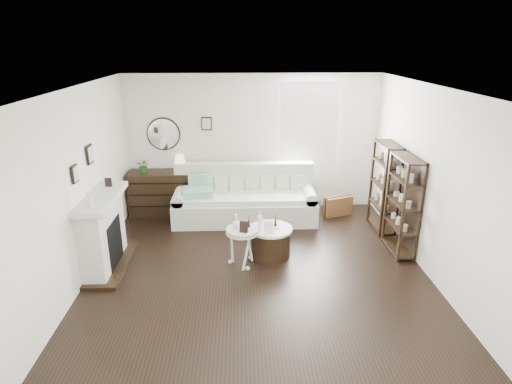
{
  "coord_description": "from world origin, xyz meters",
  "views": [
    {
      "loc": [
        -0.25,
        -5.61,
        3.29
      ],
      "look_at": [
        -0.01,
        0.8,
        1.01
      ],
      "focal_mm": 30.0,
      "sensor_mm": 36.0,
      "label": 1
    }
  ],
  "objects_px": {
    "sofa": "(245,202)",
    "dresser": "(163,192)",
    "drum_table": "(271,241)",
    "pedestal_table": "(242,232)"
  },
  "relations": [
    {
      "from": "sofa",
      "to": "dresser",
      "type": "xyz_separation_m",
      "value": [
        -1.63,
        0.39,
        0.08
      ]
    },
    {
      "from": "sofa",
      "to": "drum_table",
      "type": "height_order",
      "value": "sofa"
    },
    {
      "from": "sofa",
      "to": "pedestal_table",
      "type": "height_order",
      "value": "sofa"
    },
    {
      "from": "pedestal_table",
      "to": "dresser",
      "type": "bearing_deg",
      "value": 125.57
    },
    {
      "from": "drum_table",
      "to": "dresser",
      "type": "bearing_deg",
      "value": 136.74
    },
    {
      "from": "sofa",
      "to": "dresser",
      "type": "relative_size",
      "value": 2.11
    },
    {
      "from": "sofa",
      "to": "drum_table",
      "type": "bearing_deg",
      "value": -75.39
    },
    {
      "from": "drum_table",
      "to": "sofa",
      "type": "bearing_deg",
      "value": 104.61
    },
    {
      "from": "dresser",
      "to": "drum_table",
      "type": "xyz_separation_m",
      "value": [
        2.02,
        -1.9,
        -0.18
      ]
    },
    {
      "from": "dresser",
      "to": "pedestal_table",
      "type": "xyz_separation_m",
      "value": [
        1.57,
        -2.2,
        0.13
      ]
    }
  ]
}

